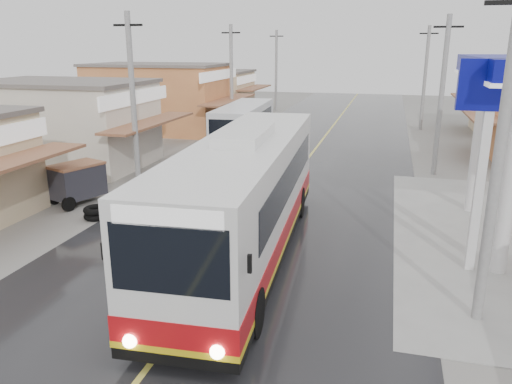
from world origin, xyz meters
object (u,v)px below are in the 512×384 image
(cyclist, at_px, (199,182))
(tyre_stack, at_px, (96,213))
(coach_bus, at_px, (246,196))
(second_bus, at_px, (244,126))
(tricycle_near, at_px, (77,181))

(cyclist, bearing_deg, tyre_stack, -141.96)
(coach_bus, xyz_separation_m, second_bus, (-4.87, 16.31, -0.43))
(coach_bus, relative_size, cyclist, 5.96)
(tricycle_near, bearing_deg, coach_bus, -1.09)
(coach_bus, bearing_deg, cyclist, 121.14)
(second_bus, xyz_separation_m, cyclist, (1.11, -10.80, -0.81))
(cyclist, bearing_deg, second_bus, 82.07)
(cyclist, height_order, tricycle_near, cyclist)
(cyclist, bearing_deg, tricycle_near, -169.84)
(cyclist, distance_m, tricycle_near, 5.18)
(cyclist, xyz_separation_m, tricycle_near, (-4.73, -2.10, 0.27))
(coach_bus, xyz_separation_m, tricycle_near, (-8.49, 3.41, -0.97))
(cyclist, relative_size, tyre_stack, 2.32)
(coach_bus, xyz_separation_m, tyre_stack, (-6.66, 1.82, -1.72))
(cyclist, height_order, tyre_stack, cyclist)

